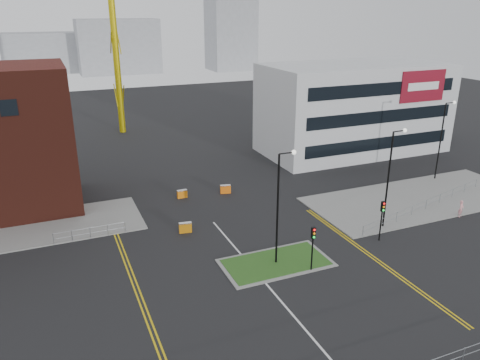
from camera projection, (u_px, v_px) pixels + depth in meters
name	position (u px, v px, depth m)	size (l,w,h in m)	color
ground	(305.00, 330.00, 29.21)	(200.00, 200.00, 0.00)	black
pavement_right	(419.00, 198.00, 49.32)	(24.00, 10.00, 0.12)	slate
island_kerb	(276.00, 263.00, 36.85)	(8.60, 4.60, 0.08)	slate
grass_island	(276.00, 263.00, 36.84)	(8.00, 4.00, 0.12)	#1A4416
office_block	(354.00, 108.00, 64.27)	(25.00, 12.20, 12.00)	silver
streetlamp_island	(280.00, 199.00, 35.07)	(1.46, 0.36, 9.18)	black
streetlamp_right_near	(391.00, 171.00, 41.17)	(1.46, 0.36, 9.18)	black
streetlamp_right_far	(443.00, 134.00, 53.19)	(1.46, 0.36, 9.18)	black
traffic_light_island	(313.00, 241.00, 34.96)	(0.28, 0.33, 3.65)	black
traffic_light_right	(382.00, 213.00, 39.60)	(0.28, 0.33, 3.65)	black
railing_left	(90.00, 231.00, 40.52)	(6.05, 0.05, 1.10)	gray
railing_right	(427.00, 203.00, 46.36)	(19.05, 5.05, 1.10)	gray
centre_line	(290.00, 312.00, 30.94)	(0.15, 30.00, 0.01)	silver
yellow_left_a	(131.00, 280.00, 34.58)	(0.12, 24.00, 0.01)	gold
yellow_left_b	(135.00, 279.00, 34.69)	(0.12, 24.00, 0.01)	gold
yellow_right_a	(370.00, 256.00, 37.86)	(0.12, 20.00, 0.01)	gold
yellow_right_b	(373.00, 256.00, 37.97)	(0.12, 20.00, 0.01)	gold
skyline_b	(118.00, 46.00, 142.55)	(24.00, 12.00, 16.00)	gray
skyline_c	(231.00, 25.00, 148.90)	(14.00, 12.00, 28.00)	gray
skyline_d	(55.00, 53.00, 145.33)	(30.00, 12.00, 12.00)	gray
pedestrian	(461.00, 209.00, 44.86)	(0.61, 0.40, 1.67)	pink
barrier_left	(182.00, 194.00, 49.44)	(1.06, 0.37, 0.89)	orange
barrier_mid	(185.00, 227.00, 41.78)	(1.17, 0.54, 0.95)	#C9750B
barrier_right	(225.00, 189.00, 50.67)	(1.17, 0.60, 0.94)	orange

